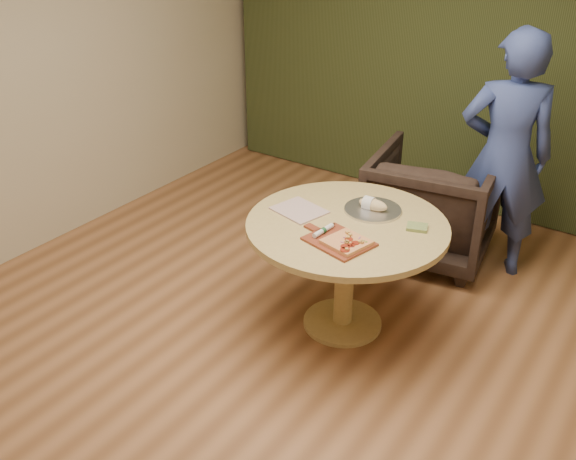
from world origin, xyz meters
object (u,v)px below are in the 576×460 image
at_px(cutlery_roll, 323,231).
at_px(bread_roll, 372,204).
at_px(serving_tray, 373,210).
at_px(person_standing, 505,157).
at_px(pizza_paddle, 338,241).
at_px(pedestal_table, 346,243).
at_px(flatbread_pizza, 347,242).
at_px(armchair, 433,200).

xyz_separation_m(cutlery_roll, bread_roll, (0.08, 0.44, 0.01)).
xyz_separation_m(serving_tray, person_standing, (0.48, 1.01, 0.13)).
height_order(pizza_paddle, bread_roll, bread_roll).
relative_size(pedestal_table, cutlery_roll, 6.14).
bearing_deg(pedestal_table, flatbread_pizza, -60.93).
height_order(bread_roll, person_standing, person_standing).
bearing_deg(serving_tray, cutlery_roll, -101.45).
xyz_separation_m(pedestal_table, serving_tray, (0.05, 0.23, 0.15)).
bearing_deg(armchair, bread_roll, 79.19).
xyz_separation_m(flatbread_pizza, cutlery_roll, (-0.18, 0.04, 0.00)).
bearing_deg(pizza_paddle, cutlery_roll, -177.98).
bearing_deg(cutlery_roll, flatbread_pizza, -6.91).
bearing_deg(person_standing, flatbread_pizza, 51.32).
relative_size(pizza_paddle, armchair, 0.52).
xyz_separation_m(pizza_paddle, person_standing, (0.46, 1.47, 0.13)).
relative_size(pedestal_table, armchair, 1.34).
distance_m(pedestal_table, person_standing, 1.38).
xyz_separation_m(pizza_paddle, cutlery_roll, (-0.11, 0.02, 0.02)).
height_order(pedestal_table, bread_roll, bread_roll).
height_order(pedestal_table, pizza_paddle, pizza_paddle).
xyz_separation_m(pedestal_table, armchair, (0.07, 1.18, -0.15)).
relative_size(cutlery_roll, armchair, 0.22).
relative_size(pedestal_table, bread_roll, 6.33).
distance_m(pedestal_table, pizza_paddle, 0.29).
bearing_deg(pedestal_table, bread_roll, 79.69).
height_order(flatbread_pizza, armchair, armchair).
bearing_deg(bread_roll, serving_tray, -0.00).
height_order(cutlery_roll, bread_roll, bread_roll).
bearing_deg(person_standing, serving_tray, 40.59).
distance_m(flatbread_pizza, person_standing, 1.54).
distance_m(serving_tray, bread_roll, 0.04).
bearing_deg(flatbread_pizza, pizza_paddle, 167.30).
bearing_deg(flatbread_pizza, bread_roll, 101.53).
bearing_deg(armchair, pedestal_table, 77.56).
bearing_deg(bread_roll, pizza_paddle, -86.14).
bearing_deg(flatbread_pizza, pedestal_table, 119.07).
relative_size(pizza_paddle, bread_roll, 2.44).
relative_size(serving_tray, bread_roll, 1.84).
distance_m(pizza_paddle, cutlery_roll, 0.12).
distance_m(bread_roll, armchair, 1.01).
relative_size(flatbread_pizza, cutlery_roll, 1.34).
bearing_deg(cutlery_roll, serving_tray, 83.79).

